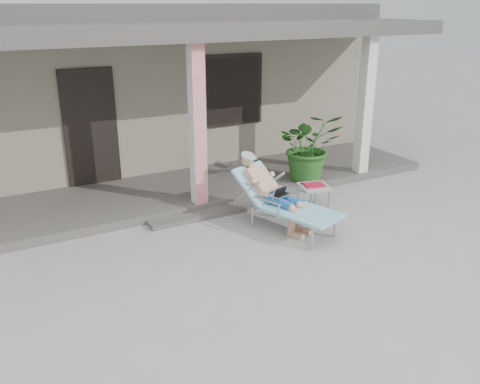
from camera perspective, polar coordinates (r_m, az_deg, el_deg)
ground at (r=6.95m, az=2.87°, el=-8.02°), size 60.00×60.00×0.00m
house at (r=12.23m, az=-13.32°, el=12.20°), size 10.40×5.40×3.30m
porch_deck at (r=9.38m, az=-6.66°, el=0.13°), size 10.00×2.00×0.15m
porch_overhang at (r=8.77m, az=-7.27°, el=16.89°), size 10.00×2.30×2.85m
porch_step at (r=8.41m, az=-3.68°, el=-2.50°), size 2.00×0.30×0.07m
lounger at (r=7.78m, az=4.35°, el=0.97°), size 1.20×1.86×1.17m
side_table at (r=8.73m, az=8.31°, el=0.47°), size 0.57×0.57×0.43m
potted_palm at (r=9.60m, az=7.82°, el=5.14°), size 1.49×1.41×1.31m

